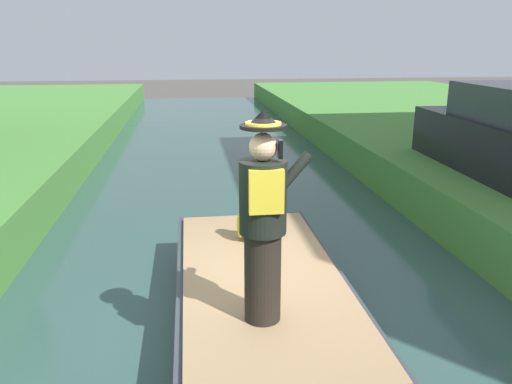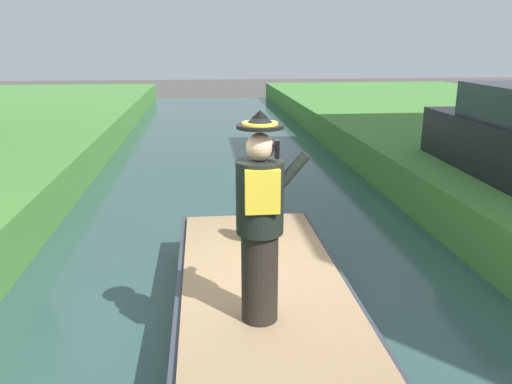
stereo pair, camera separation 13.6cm
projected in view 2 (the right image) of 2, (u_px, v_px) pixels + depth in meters
The scene contains 5 objects.
ground_plane at pixel (263, 341), 5.45m from camera, with size 80.00×80.00×0.00m, color #4C4742.
canal_water at pixel (263, 337), 5.44m from camera, with size 6.09×48.00×0.10m, color #2D4C47.
boat at pixel (261, 300), 5.49m from camera, with size 1.81×4.21×0.61m.
person_pirate at pixel (260, 221), 4.27m from camera, with size 0.61×0.42×1.85m.
parrot_plush at pixel (253, 222), 6.25m from camera, with size 0.36×0.34×0.57m.
Camera 2 is at (-0.58, -4.74, 3.08)m, focal length 35.68 mm.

